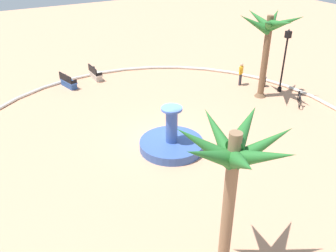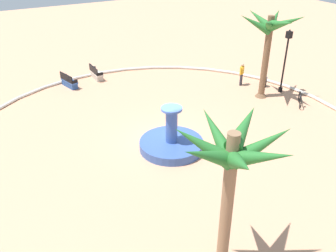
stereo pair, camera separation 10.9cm
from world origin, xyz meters
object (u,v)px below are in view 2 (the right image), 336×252
(palm_tree_near_fountain, at_px, (232,162))
(bench_east, at_px, (69,82))
(bicycle_red_frame, at_px, (300,99))
(person_cyclist_helmet, at_px, (242,73))
(trash_bin, at_px, (264,82))
(palm_tree_by_curb, at_px, (269,33))
(lamppost, at_px, (286,56))
(fountain, at_px, (171,143))
(bench_west, at_px, (96,74))

(palm_tree_near_fountain, distance_m, bench_east, 18.33)
(bicycle_red_frame, bearing_deg, person_cyclist_helmet, 15.51)
(trash_bin, bearing_deg, palm_tree_by_curb, 133.62)
(lamppost, xyz_separation_m, bicycle_red_frame, (-2.18, 0.43, -2.17))
(trash_bin, height_order, bicycle_red_frame, bicycle_red_frame)
(trash_bin, bearing_deg, fountain, 112.53)
(palm_tree_near_fountain, relative_size, trash_bin, 7.46)
(palm_tree_by_curb, relative_size, lamppost, 1.29)
(trash_bin, xyz_separation_m, bicycle_red_frame, (-3.44, 0.02, -0.00))
(lamppost, relative_size, bicycle_red_frame, 3.34)
(fountain, relative_size, person_cyclist_helmet, 2.01)
(bench_east, xyz_separation_m, bicycle_red_frame, (-10.06, -12.22, 0.04))
(bench_west, xyz_separation_m, trash_bin, (-7.20, -10.03, 0.04))
(lamppost, height_order, person_cyclist_helmet, lamppost)
(fountain, bearing_deg, palm_tree_by_curb, -71.73)
(fountain, height_order, bicycle_red_frame, fountain)
(person_cyclist_helmet, bearing_deg, bicycle_red_frame, -164.49)
(fountain, height_order, palm_tree_by_curb, palm_tree_by_curb)
(person_cyclist_helmet, bearing_deg, palm_tree_by_curb, 177.99)
(bench_east, height_order, bicycle_red_frame, bench_east)
(lamppost, bearing_deg, bench_west, 50.98)
(bench_west, xyz_separation_m, lamppost, (-8.46, -10.44, 2.21))
(lamppost, distance_m, person_cyclist_helmet, 3.26)
(trash_bin, bearing_deg, person_cyclist_helmet, 51.18)
(palm_tree_by_curb, relative_size, bench_east, 3.37)
(bench_west, relative_size, trash_bin, 2.21)
(trash_bin, xyz_separation_m, person_cyclist_helmet, (1.01, 1.25, 0.53))
(bench_east, relative_size, bench_west, 1.04)
(bench_west, bearing_deg, lamppost, -129.02)
(bench_east, xyz_separation_m, bench_west, (0.59, -2.21, 0.00))
(palm_tree_by_curb, bearing_deg, lamppost, -89.58)
(palm_tree_near_fountain, height_order, person_cyclist_helmet, palm_tree_near_fountain)
(bench_west, height_order, bicycle_red_frame, bench_west)
(fountain, height_order, bench_west, fountain)
(palm_tree_near_fountain, relative_size, bench_west, 3.37)
(bench_west, relative_size, person_cyclist_helmet, 0.98)
(fountain, distance_m, palm_tree_by_curb, 9.78)
(palm_tree_near_fountain, distance_m, trash_bin, 16.81)
(bench_west, height_order, lamppost, lamppost)
(bench_west, bearing_deg, palm_tree_by_curb, -134.28)
(fountain, xyz_separation_m, trash_bin, (4.07, -9.82, 0.06))
(palm_tree_by_curb, xyz_separation_m, trash_bin, (1.27, -1.33, -3.93))
(bicycle_red_frame, bearing_deg, lamppost, -11.27)
(bench_east, bearing_deg, bicycle_red_frame, -129.46)
(lamppost, xyz_separation_m, person_cyclist_helmet, (2.27, 1.67, -1.63))
(palm_tree_near_fountain, relative_size, bench_east, 3.25)
(fountain, xyz_separation_m, lamppost, (2.81, -10.23, 2.22))
(fountain, relative_size, bench_east, 1.98)
(bicycle_red_frame, bearing_deg, palm_tree_near_fountain, 123.58)
(bench_west, distance_m, bicycle_red_frame, 14.61)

